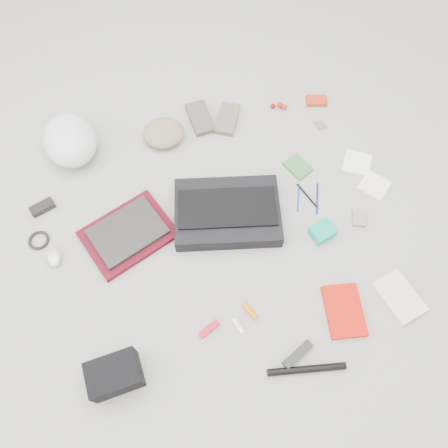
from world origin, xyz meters
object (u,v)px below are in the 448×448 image
object	(u,v)px
messenger_bag	(227,213)
camera_bag	(115,375)
accordion_wallet	(323,232)
book_red	(344,311)
bike_helmet	(70,141)
laptop	(127,232)

from	to	relation	value
messenger_bag	camera_bag	world-z (taller)	camera_bag
messenger_bag	accordion_wallet	size ratio (longest dim) A/B	4.62
messenger_bag	camera_bag	bearing A→B (deg)	-124.00
camera_bag	book_red	world-z (taller)	camera_bag
camera_bag	book_red	xyz separation A→B (m)	(0.90, 0.00, -0.05)
book_red	accordion_wallet	world-z (taller)	accordion_wallet
bike_helmet	accordion_wallet	xyz separation A→B (m)	(0.96, -0.72, -0.06)
messenger_bag	bike_helmet	xyz separation A→B (m)	(-0.60, 0.53, 0.05)
laptop	bike_helmet	size ratio (longest dim) A/B	1.00
laptop	book_red	distance (m)	0.94
bike_helmet	laptop	bearing A→B (deg)	-78.00
messenger_bag	camera_bag	distance (m)	0.78
camera_bag	accordion_wallet	world-z (taller)	camera_bag
messenger_bag	bike_helmet	world-z (taller)	bike_helmet
bike_helmet	book_red	xyz separation A→B (m)	(0.92, -1.06, -0.08)
messenger_bag	book_red	xyz separation A→B (m)	(0.32, -0.53, -0.03)
camera_bag	book_red	distance (m)	0.90
bike_helmet	book_red	distance (m)	1.41
book_red	accordion_wallet	distance (m)	0.34
bike_helmet	accordion_wallet	world-z (taller)	bike_helmet
messenger_bag	laptop	distance (m)	0.43
laptop	camera_bag	size ratio (longest dim) A/B	1.60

